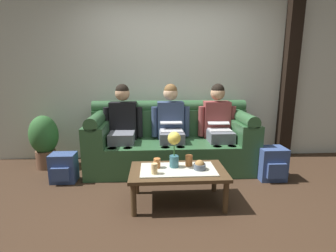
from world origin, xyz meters
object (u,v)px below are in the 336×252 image
at_px(snack_bowl, 200,166).
at_px(backpack_right, 271,164).
at_px(flower_vase, 174,146).
at_px(backpack_left, 64,168).
at_px(person_right, 218,123).
at_px(potted_plant, 44,139).
at_px(person_left, 123,124).
at_px(cup_far_center, 157,163).
at_px(couch, 171,143).
at_px(cup_near_right, 154,169).
at_px(coffee_table, 178,174).
at_px(person_middle, 171,123).
at_px(cup_near_left, 189,160).

height_order(snack_bowl, backpack_right, snack_bowl).
xyz_separation_m(flower_vase, backpack_left, (-1.37, 0.55, -0.44)).
distance_m(person_right, backpack_left, 2.20).
height_order(flower_vase, potted_plant, potted_plant).
bearing_deg(person_left, cup_far_center, -64.94).
bearing_deg(flower_vase, couch, 87.89).
xyz_separation_m(person_left, potted_plant, (-1.15, 0.08, -0.23)).
distance_m(snack_bowl, cup_near_right, 0.48).
distance_m(couch, potted_plant, 1.84).
relative_size(cup_near_right, potted_plant, 0.14).
distance_m(coffee_table, cup_far_center, 0.25).
relative_size(person_middle, cup_near_left, 10.50).
distance_m(couch, cup_far_center, 1.03).
bearing_deg(potted_plant, cup_near_right, -38.10).
xyz_separation_m(cup_far_center, backpack_right, (1.51, 0.49, -0.22)).
height_order(person_middle, coffee_table, person_middle).
bearing_deg(backpack_left, potted_plant, 129.52).
bearing_deg(person_middle, cup_far_center, -102.41).
height_order(coffee_table, snack_bowl, snack_bowl).
distance_m(couch, backpack_left, 1.49).
xyz_separation_m(snack_bowl, backpack_right, (1.06, 0.56, -0.21)).
xyz_separation_m(person_left, coffee_table, (0.69, -1.05, -0.33)).
xyz_separation_m(person_right, backpack_left, (-2.10, -0.44, -0.47)).
distance_m(person_left, backpack_right, 2.09).
height_order(coffee_table, backpack_right, backpack_right).
height_order(snack_bowl, cup_near_left, cup_near_left).
bearing_deg(backpack_left, couch, 17.51).
height_order(couch, potted_plant, couch).
height_order(person_right, potted_plant, person_right).
bearing_deg(person_right, flower_vase, -126.26).
xyz_separation_m(cup_near_left, potted_plant, (-1.97, 1.04, -0.01)).
bearing_deg(cup_far_center, cup_near_left, 7.18).
distance_m(couch, backpack_right, 1.40).
height_order(person_left, person_middle, same).
xyz_separation_m(person_right, cup_near_right, (-0.94, -1.17, -0.22)).
bearing_deg(person_middle, coffee_table, -90.00).
xyz_separation_m(couch, backpack_left, (-1.41, -0.44, -0.19)).
height_order(couch, person_right, person_right).
relative_size(coffee_table, backpack_left, 2.72).
distance_m(flower_vase, cup_near_right, 0.33).
bearing_deg(couch, potted_plant, 177.61).
relative_size(flower_vase, cup_near_right, 3.58).
relative_size(person_middle, snack_bowl, 9.59).
bearing_deg(flower_vase, coffee_table, -57.95).
xyz_separation_m(person_middle, cup_near_left, (0.13, -0.96, -0.22)).
bearing_deg(cup_near_right, backpack_right, 22.84).
height_order(flower_vase, backpack_left, flower_vase).
xyz_separation_m(cup_near_right, backpack_left, (-1.16, 0.73, -0.26)).
bearing_deg(couch, backpack_right, -22.16).
xyz_separation_m(person_middle, potted_plant, (-1.84, 0.08, -0.23)).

